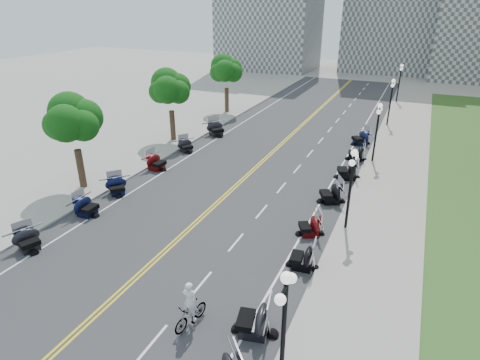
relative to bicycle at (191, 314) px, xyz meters
The scene contains 47 objects.
ground 7.77m from the bicycle, 122.23° to the left, with size 160.00×160.00×0.00m, color gray.
road 17.07m from the bicycle, 104.02° to the left, with size 16.00×90.00×0.01m, color #333335.
centerline_yellow_a 17.10m from the bicycle, 104.41° to the left, with size 0.12×90.00×0.00m, color yellow.
centerline_yellow_b 17.04m from the bicycle, 103.62° to the left, with size 0.12×90.00×0.00m, color yellow.
edge_line_north 16.72m from the bicycle, 82.20° to the left, with size 0.12×90.00×0.00m, color white.
edge_line_south 19.63m from the bicycle, 122.47° to the left, with size 0.12×90.00×0.00m, color white.
lane_dash_4 1.81m from the bicycle, 122.76° to the right, with size 0.12×2.00×0.00m, color white.
lane_dash_5 2.77m from the bicycle, 110.05° to the left, with size 0.12×2.00×0.00m, color white.
lane_dash_6 6.64m from the bicycle, 98.09° to the left, with size 0.12×2.00×0.00m, color white.
lane_dash_7 10.61m from the bicycle, 95.05° to the left, with size 0.12×2.00×0.00m, color white.
lane_dash_8 14.59m from the bicycle, 93.66° to the left, with size 0.12×2.00×0.00m, color white.
lane_dash_9 18.58m from the bicycle, 92.87° to the left, with size 0.12×2.00×0.00m, color white.
lane_dash_10 22.58m from the bicycle, 92.37° to the left, with size 0.12×2.00×0.00m, color white.
lane_dash_11 26.57m from the bicycle, 92.01° to the left, with size 0.12×2.00×0.00m, color white.
lane_dash_12 30.57m from the bicycle, 91.75° to the left, with size 0.12×2.00×0.00m, color white.
lane_dash_13 34.57m from the bicycle, 91.54° to the left, with size 0.12×2.00×0.00m, color white.
lane_dash_14 38.57m from the bicycle, 91.38° to the left, with size 0.12×2.00×0.00m, color white.
lane_dash_15 42.57m from the bicycle, 91.25° to the left, with size 0.12×2.00×0.00m, color white.
lane_dash_16 46.56m from the bicycle, 91.15° to the left, with size 0.12×2.00×0.00m, color white.
lane_dash_17 50.56m from the bicycle, 91.06° to the left, with size 0.12×2.00×0.00m, color white.
lane_dash_18 54.56m from the bicycle, 90.98° to the left, with size 0.12×2.00×0.00m, color white.
lane_dash_19 58.56m from the bicycle, 90.91° to the left, with size 0.12×2.00×0.00m, color white.
sidewalk_north 17.74m from the bicycle, 68.96° to the left, with size 5.00×90.00×0.15m, color #9E9991.
sidewalk_south 22.10m from the bicycle, 131.48° to the left, with size 5.00×90.00×0.15m, color #9E9991.
street_lamp_1 5.12m from the bicycle, 17.95° to the right, with size 0.50×1.20×4.90m, color black, non-canonical shape.
street_lamp_2 11.64m from the bicycle, 67.05° to the left, with size 0.50×1.20×4.90m, color black, non-canonical shape.
street_lamp_3 23.08m from the bicycle, 78.79° to the left, with size 0.50×1.20×4.90m, color black, non-canonical shape.
street_lamp_4 34.90m from the bicycle, 82.63° to the left, with size 0.50×1.20×4.90m, color black, non-canonical shape.
street_lamp_5 46.81m from the bicycle, 84.52° to the left, with size 0.50×1.20×4.90m, color black, non-canonical shape.
tree_2 17.04m from the bicycle, 148.82° to the left, with size 4.80×4.80×9.20m, color #235619, non-canonical shape.
tree_3 25.29m from the bicycle, 124.51° to the left, with size 4.80×4.80×9.20m, color #235619, non-canonical shape.
tree_4 35.73m from the bicycle, 113.47° to the left, with size 4.80×4.80×9.20m, color #235619, non-canonical shape.
motorcycle_n_4 2.67m from the bicycle, 15.13° to the left, with size 2.12×2.12×1.48m, color black, non-canonical shape.
motorcycle_n_5 6.64m from the bicycle, 61.78° to the left, with size 1.91×1.91×1.33m, color black, non-canonical shape.
motorcycle_n_6 9.47m from the bicycle, 73.77° to the left, with size 1.84×1.84×1.29m, color #590A0C, non-canonical shape.
motorcycle_n_7 14.04m from the bicycle, 78.29° to the left, with size 2.10×2.10×1.47m, color black, non-canonical shape.
motorcycle_n_8 18.54m from the bicycle, 80.36° to the left, with size 2.21×2.21×1.55m, color black, non-canonical shape.
motorcycle_n_9 22.80m from the bicycle, 82.22° to the left, with size 2.04×2.04×1.43m, color black, non-canonical shape.
motorcycle_n_10 27.08m from the bicycle, 84.13° to the left, with size 2.09×2.09×1.47m, color black, non-canonical shape.
motorcycle_s_4 11.12m from the bicycle, behind, with size 1.85×1.85×1.30m, color black, non-canonical shape.
motorcycle_s_5 12.30m from the bicycle, 153.11° to the left, with size 1.91×1.91×1.34m, color black, non-canonical shape.
motorcycle_s_6 14.30m from the bicycle, 141.99° to the left, with size 1.86×1.86×1.30m, color black, non-canonical shape.
motorcycle_s_7 17.84m from the bicycle, 129.53° to the left, with size 1.99×1.99×1.39m, color #590A0C, non-canonical shape.
motorcycle_s_8 21.63m from the bicycle, 121.76° to the left, with size 1.78×1.78×1.25m, color black, non-canonical shape.
motorcycle_s_9 26.29m from the bicycle, 115.02° to the left, with size 2.22×2.22×1.55m, color black, non-canonical shape.
bicycle is the anchor object (origin of this frame).
cyclist_rider 1.50m from the bicycle, ahead, with size 0.68×0.45×1.86m, color white.
Camera 1 is at (11.35, -17.57, 12.56)m, focal length 30.00 mm.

